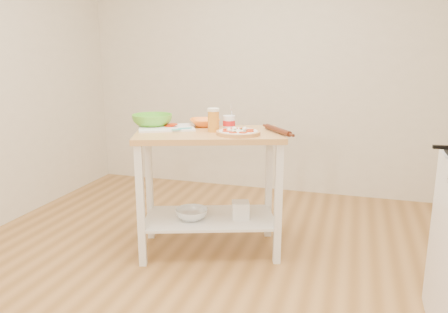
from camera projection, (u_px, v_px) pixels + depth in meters
room_shell at (195, 71)px, 2.36m from camera, size 4.04×4.54×2.74m
prep_island at (209, 167)px, 3.15m from camera, size 1.15×0.87×0.90m
pizza at (238, 132)px, 2.99m from camera, size 0.30×0.30×0.05m
cutting_board at (166, 127)px, 3.22m from camera, size 0.49×0.45×0.04m
spatula at (181, 129)px, 3.11m from camera, size 0.12×0.13×0.01m
knife at (156, 124)px, 3.32m from camera, size 0.23×0.18×0.01m
orange_bowl at (205, 123)px, 3.32m from camera, size 0.30×0.30×0.06m
green_bowl at (152, 121)px, 3.29m from camera, size 0.38×0.38×0.09m
beer_pint at (213, 120)px, 3.08m from camera, size 0.08×0.08×0.17m
yogurt_tub at (229, 123)px, 3.14m from camera, size 0.09×0.09×0.19m
rolling_pin at (278, 130)px, 3.04m from camera, size 0.24×0.29×0.04m
shelf_glass_bowl at (192, 214)px, 3.19m from camera, size 0.32×0.32×0.07m
shelf_bin at (241, 210)px, 3.21m from camera, size 0.16×0.16×0.12m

